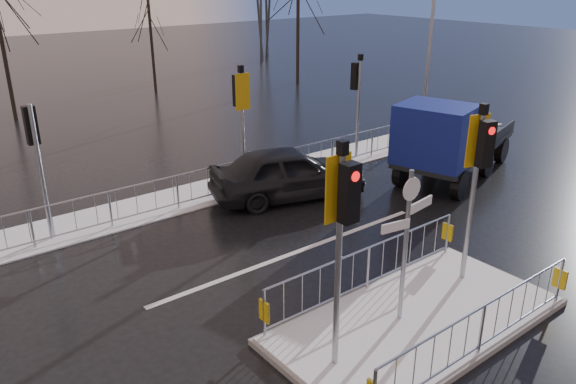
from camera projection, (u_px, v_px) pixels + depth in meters
ground at (417, 323)px, 11.07m from camera, size 120.00×120.00×0.00m
snow_verge at (199, 195)px, 17.35m from camera, size 30.00×2.00×0.04m
lane_markings at (430, 331)px, 10.83m from camera, size 8.00×11.38×0.01m
traffic_island at (417, 306)px, 10.93m from camera, size 6.00×3.04×4.15m
far_kerb_fixtures at (214, 166)px, 16.78m from camera, size 18.00×0.65×3.83m
car_far_lane at (288, 173)px, 16.90m from camera, size 5.07×3.19×1.61m
flatbed_truck at (444, 140)px, 17.78m from camera, size 6.31×3.73×2.76m
tree_far_b at (149, 15)px, 30.52m from camera, size 3.25×3.25×6.14m
street_lamp_right at (433, 28)px, 21.73m from camera, size 1.25×0.18×8.00m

